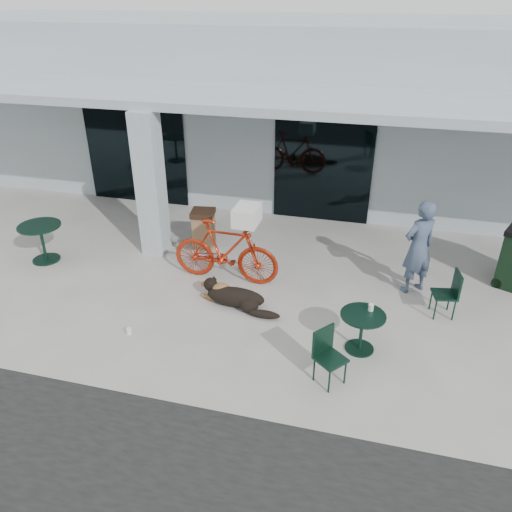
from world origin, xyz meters
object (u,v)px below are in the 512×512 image
(cafe_table_far, at_px, (361,332))
(cafe_chair_far_b, at_px, (444,294))
(person, at_px, (418,247))
(cafe_table_near, at_px, (43,243))
(trash_receptacle, at_px, (204,228))
(dog, at_px, (236,296))
(bicycle, at_px, (225,251))
(cafe_chair_far_a, at_px, (331,358))

(cafe_table_far, distance_m, cafe_chair_far_b, 1.93)
(person, bearing_deg, cafe_table_near, -32.35)
(person, distance_m, trash_receptacle, 4.69)
(trash_receptacle, bearing_deg, dog, -57.23)
(cafe_table_near, xyz_separation_m, cafe_table_far, (6.84, -1.37, -0.08))
(bicycle, height_order, cafe_table_far, bicycle)
(bicycle, relative_size, trash_receptacle, 2.49)
(trash_receptacle, bearing_deg, cafe_chair_far_b, -16.75)
(bicycle, height_order, dog, bicycle)
(cafe_chair_far_b, relative_size, trash_receptacle, 1.02)
(cafe_table_far, relative_size, person, 0.39)
(person, bearing_deg, dog, -14.11)
(cafe_table_near, relative_size, trash_receptacle, 1.03)
(dog, bearing_deg, cafe_table_far, -1.07)
(trash_receptacle, bearing_deg, cafe_table_near, -153.77)
(person, height_order, trash_receptacle, person)
(dog, distance_m, cafe_chair_far_b, 3.75)
(dog, relative_size, person, 0.67)
(bicycle, height_order, cafe_chair_far_a, bicycle)
(cafe_table_near, height_order, cafe_chair_far_b, cafe_chair_far_b)
(bicycle, distance_m, cafe_chair_far_a, 3.45)
(cafe_chair_far_a, height_order, cafe_chair_far_b, cafe_chair_far_a)
(dog, height_order, cafe_chair_far_a, cafe_chair_far_a)
(cafe_chair_far_a, bearing_deg, cafe_chair_far_b, 1.37)
(cafe_table_near, xyz_separation_m, trash_receptacle, (3.10, 1.53, 0.02))
(dog, height_order, trash_receptacle, trash_receptacle)
(cafe_table_near, xyz_separation_m, cafe_chair_far_a, (6.45, -2.27, 0.03))
(cafe_table_far, xyz_separation_m, cafe_chair_far_b, (1.36, 1.37, 0.10))
(cafe_chair_far_a, height_order, trash_receptacle, cafe_chair_far_a)
(bicycle, xyz_separation_m, cafe_table_far, (2.79, -1.57, -0.31))
(cafe_table_near, bearing_deg, dog, -8.31)
(cafe_table_far, relative_size, trash_receptacle, 0.84)
(cafe_chair_far_a, bearing_deg, cafe_table_far, 15.57)
(cafe_chair_far_b, height_order, trash_receptacle, cafe_chair_far_b)
(person, relative_size, trash_receptacle, 2.16)
(bicycle, distance_m, trash_receptacle, 1.64)
(cafe_chair_far_b, bearing_deg, cafe_table_near, -100.56)
(dog, xyz_separation_m, person, (3.18, 1.40, 0.73))
(cafe_table_near, relative_size, person, 0.48)
(bicycle, xyz_separation_m, cafe_chair_far_b, (4.14, -0.21, -0.21))
(bicycle, xyz_separation_m, person, (3.64, 0.54, 0.29))
(bicycle, bearing_deg, cafe_chair_far_b, -91.70)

